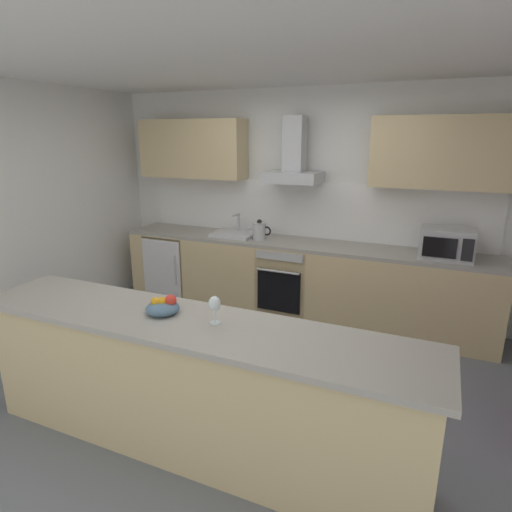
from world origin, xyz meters
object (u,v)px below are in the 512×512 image
at_px(fruit_bowl, 163,307).
at_px(wine_glass, 215,305).
at_px(oven, 287,278).
at_px(refrigerator, 174,265).
at_px(range_hood, 294,162).
at_px(sink, 234,234).
at_px(microwave, 447,244).
at_px(kettle, 260,231).

bearing_deg(fruit_bowl, wine_glass, -0.10).
height_order(oven, refrigerator, oven).
height_order(wine_glass, fruit_bowl, wine_glass).
height_order(oven, range_hood, range_hood).
relative_size(sink, wine_glass, 2.81).
xyz_separation_m(microwave, fruit_bowl, (-1.68, -2.32, -0.06)).
relative_size(oven, microwave, 1.60).
height_order(microwave, sink, microwave).
relative_size(refrigerator, fruit_bowl, 3.86).
bearing_deg(fruit_bowl, sink, 105.58).
relative_size(kettle, wine_glass, 1.62).
xyz_separation_m(kettle, wine_glass, (0.69, -2.32, 0.06)).
relative_size(kettle, range_hood, 0.40).
bearing_deg(oven, microwave, -0.97).
xyz_separation_m(range_hood, wine_glass, (0.35, -2.48, -0.72)).
bearing_deg(oven, wine_glass, -81.44).
bearing_deg(oven, fruit_bowl, -90.82).
distance_m(refrigerator, microwave, 3.28).
bearing_deg(microwave, range_hood, 174.55).
xyz_separation_m(refrigerator, sink, (0.88, 0.01, 0.50)).
relative_size(microwave, range_hood, 0.69).
distance_m(refrigerator, wine_glass, 3.10).
bearing_deg(range_hood, kettle, -154.40).
distance_m(kettle, fruit_bowl, 2.34).
bearing_deg(range_hood, sink, -170.28).
xyz_separation_m(sink, range_hood, (0.69, 0.12, 0.86)).
height_order(refrigerator, sink, sink).
height_order(refrigerator, microwave, microwave).
xyz_separation_m(microwave, range_hood, (-1.65, 0.16, 0.74)).
relative_size(sink, fruit_bowl, 2.27).
bearing_deg(range_hood, microwave, -5.45).
bearing_deg(oven, kettle, -174.35).
bearing_deg(kettle, range_hood, 25.60).
height_order(refrigerator, range_hood, range_hood).
relative_size(oven, fruit_bowl, 3.64).
bearing_deg(fruit_bowl, microwave, 54.05).
bearing_deg(range_hood, oven, -90.00).
distance_m(microwave, wine_glass, 2.66).
xyz_separation_m(oven, fruit_bowl, (-0.03, -2.35, 0.53)).
distance_m(range_hood, wine_glass, 2.61).
height_order(range_hood, fruit_bowl, range_hood).
bearing_deg(microwave, oven, 179.03).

